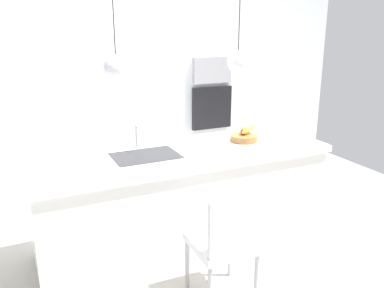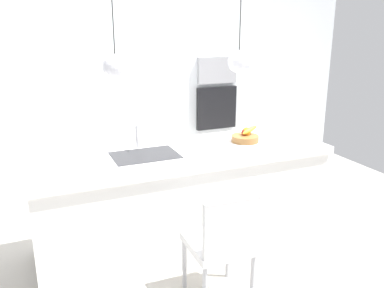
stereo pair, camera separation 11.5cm
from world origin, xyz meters
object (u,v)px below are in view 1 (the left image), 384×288
(fruit_bowl, at_px, (244,136))
(chair_near, at_px, (226,241))
(oven, at_px, (212,108))
(microwave, at_px, (212,70))

(fruit_bowl, distance_m, chair_near, 1.24)
(fruit_bowl, distance_m, oven, 1.61)
(microwave, relative_size, oven, 0.96)
(fruit_bowl, height_order, oven, oven)
(chair_near, bearing_deg, microwave, 64.67)
(fruit_bowl, bearing_deg, microwave, 73.58)
(fruit_bowl, height_order, microwave, microwave)
(oven, bearing_deg, fruit_bowl, -106.42)
(oven, relative_size, chair_near, 0.62)
(microwave, bearing_deg, chair_near, -115.33)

